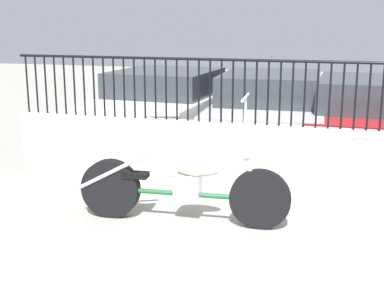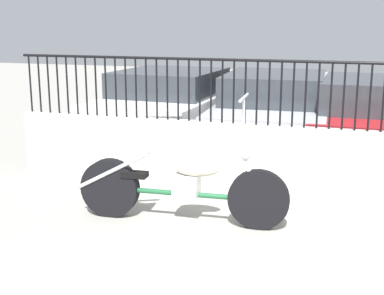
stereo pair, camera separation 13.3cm
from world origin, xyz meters
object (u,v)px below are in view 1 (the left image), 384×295
object	(u,v)px
motorcycle_green	(171,187)
car_white	(169,104)
car_red	(372,116)
car_silver	(271,108)

from	to	relation	value
motorcycle_green	car_white	size ratio (longest dim) A/B	0.59
car_white	car_red	size ratio (longest dim) A/B	0.95
car_silver	car_red	distance (m)	1.74
motorcycle_green	car_silver	distance (m)	4.17
car_silver	car_white	bearing A→B (deg)	94.16
motorcycle_green	car_white	bearing A→B (deg)	105.28
car_silver	car_red	bearing A→B (deg)	-103.41
motorcycle_green	car_silver	world-z (taller)	motorcycle_green
motorcycle_green	car_silver	xyz separation A→B (m)	(0.48, 4.14, 0.26)
car_silver	car_red	xyz separation A→B (m)	(1.71, -0.32, -0.00)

